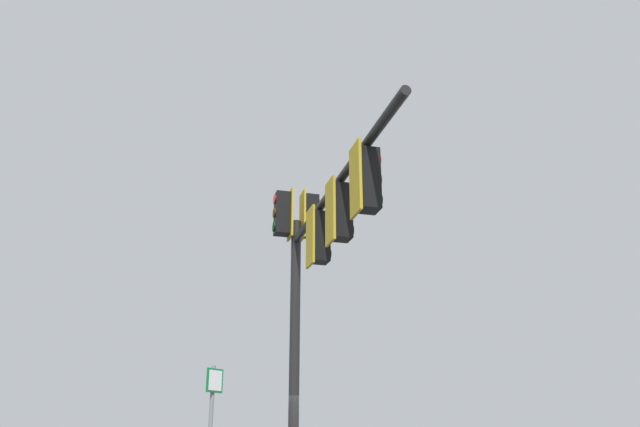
{
  "coord_description": "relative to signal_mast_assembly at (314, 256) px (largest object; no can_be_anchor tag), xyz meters",
  "views": [
    {
      "loc": [
        -9.34,
        8.38,
        1.45
      ],
      "look_at": [
        -1.39,
        1.56,
        5.43
      ],
      "focal_mm": 35.91,
      "sensor_mm": 36.0,
      "label": 1
    }
  ],
  "objects": [
    {
      "name": "signal_mast_assembly",
      "position": [
        0.0,
        0.0,
        0.0
      ],
      "size": [
        5.67,
        3.1,
        6.61
      ],
      "color": "black",
      "rests_on": "ground"
    }
  ]
}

